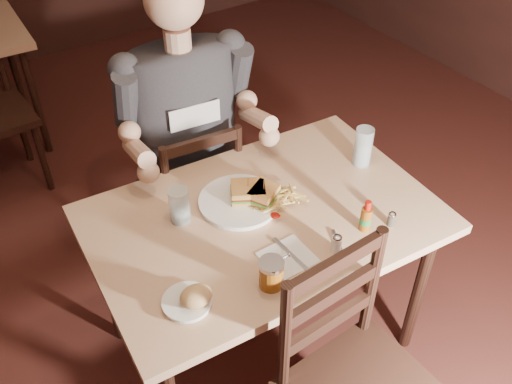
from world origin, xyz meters
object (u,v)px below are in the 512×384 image
dinner_plate (239,202)px  chair_far (192,194)px  hot_sauce (366,216)px  glass_right (363,147)px  syrup_dispenser (271,274)px  side_plate (187,303)px  glass_left (179,205)px  diner (187,101)px  main_table (263,230)px

dinner_plate → chair_far: bearing=85.5°
dinner_plate → hot_sauce: bearing=-50.0°
glass_right → syrup_dispenser: glass_right is taller
dinner_plate → side_plate: (-0.39, -0.31, -0.00)m
glass_left → side_plate: size_ratio=0.90×
diner → hot_sauce: (0.27, -0.81, -0.15)m
diner → syrup_dispenser: (-0.16, -0.84, -0.16)m
diner → chair_far: bearing=90.0°
syrup_dispenser → side_plate: syrup_dispenser is taller
diner → dinner_plate: size_ratio=3.50×
glass_left → hot_sauce: 0.67m
glass_left → side_plate: 0.40m
main_table → chair_far: chair_far is taller
main_table → glass_right: (0.52, 0.04, 0.16)m
dinner_plate → hot_sauce: 0.48m
syrup_dispenser → side_plate: 0.28m
chair_far → hot_sauce: size_ratio=6.75×
glass_right → syrup_dispenser: (-0.68, -0.33, -0.03)m
hot_sauce → side_plate: (-0.70, 0.05, -0.06)m
side_plate → chair_far: bearing=62.1°
chair_far → glass_left: (-0.27, -0.46, 0.40)m
diner → main_table: bearing=-83.0°
dinner_plate → hot_sauce: size_ratio=2.29×
hot_sauce → side_plate: 0.70m
main_table → diner: bearing=90.7°
dinner_plate → syrup_dispenser: bearing=-107.7°
glass_left → glass_right: size_ratio=0.84×
diner → syrup_dispenser: diner is taller
glass_left → syrup_dispenser: glass_left is taller
hot_sauce → syrup_dispenser: size_ratio=1.22×
main_table → hot_sauce: bearing=-44.5°
diner → hot_sauce: 0.87m
glass_left → chair_far: bearing=59.8°
syrup_dispenser → main_table: bearing=63.9°
main_table → chair_far: bearing=90.1°
side_plate → hot_sauce: bearing=-4.3°
glass_left → glass_right: (0.78, -0.11, 0.01)m
main_table → diner: diner is taller
glass_right → hot_sauce: (-0.25, -0.30, -0.02)m
glass_left → syrup_dispenser: bearing=-77.2°
glass_left → hot_sauce: glass_left is taller
main_table → syrup_dispenser: size_ratio=12.31×
diner → syrup_dispenser: bearing=-94.4°
diner → side_plate: 0.90m
chair_far → side_plate: bearing=68.3°
glass_right → chair_far: bearing=132.6°
diner → dinner_plate: diner is taller
main_table → glass_left: glass_left is taller
glass_right → side_plate: size_ratio=1.07×
chair_far → syrup_dispenser: size_ratio=8.22×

